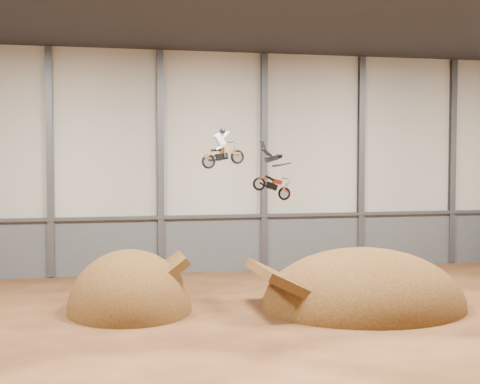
# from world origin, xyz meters

# --- Properties ---
(floor) EXTENTS (40.00, 40.00, 0.00)m
(floor) POSITION_xyz_m (0.00, 0.00, 0.00)
(floor) COLOR #452512
(floor) RESTS_ON ground
(back_wall) EXTENTS (40.00, 0.10, 14.00)m
(back_wall) POSITION_xyz_m (0.00, 15.00, 7.00)
(back_wall) COLOR beige
(back_wall) RESTS_ON ground
(lower_band_back) EXTENTS (39.80, 0.18, 3.50)m
(lower_band_back) POSITION_xyz_m (0.00, 14.90, 1.75)
(lower_band_back) COLOR #515359
(lower_band_back) RESTS_ON ground
(steel_rail) EXTENTS (39.80, 0.35, 0.20)m
(steel_rail) POSITION_xyz_m (0.00, 14.75, 3.55)
(steel_rail) COLOR #47494F
(steel_rail) RESTS_ON lower_band_back
(steel_column_1) EXTENTS (0.40, 0.36, 13.90)m
(steel_column_1) POSITION_xyz_m (-10.00, 14.80, 7.00)
(steel_column_1) COLOR #47494F
(steel_column_1) RESTS_ON ground
(steel_column_2) EXTENTS (0.40, 0.36, 13.90)m
(steel_column_2) POSITION_xyz_m (-3.33, 14.80, 7.00)
(steel_column_2) COLOR #47494F
(steel_column_2) RESTS_ON ground
(steel_column_3) EXTENTS (0.40, 0.36, 13.90)m
(steel_column_3) POSITION_xyz_m (3.33, 14.80, 7.00)
(steel_column_3) COLOR #47494F
(steel_column_3) RESTS_ON ground
(steel_column_4) EXTENTS (0.40, 0.36, 13.90)m
(steel_column_4) POSITION_xyz_m (10.00, 14.80, 7.00)
(steel_column_4) COLOR #47494F
(steel_column_4) RESTS_ON ground
(steel_column_5) EXTENTS (0.40, 0.36, 13.90)m
(steel_column_5) POSITION_xyz_m (16.67, 14.80, 7.00)
(steel_column_5) COLOR #47494F
(steel_column_5) RESTS_ON ground
(takeoff_ramp) EXTENTS (5.88, 6.78, 5.88)m
(takeoff_ramp) POSITION_xyz_m (-5.74, 4.75, 0.00)
(takeoff_ramp) COLOR #3D240F
(takeoff_ramp) RESTS_ON ground
(landing_ramp) EXTENTS (10.04, 8.88, 5.79)m
(landing_ramp) POSITION_xyz_m (5.47, 3.29, 0.00)
(landing_ramp) COLOR #3D240F
(landing_ramp) RESTS_ON ground
(fmx_rider_a) EXTENTS (2.59, 1.32, 2.30)m
(fmx_rider_a) POSITION_xyz_m (-1.17, 4.79, 7.89)
(fmx_rider_a) COLOR #BF5D0B
(fmx_rider_b) EXTENTS (3.18, 1.14, 2.90)m
(fmx_rider_b) POSITION_xyz_m (0.31, 1.67, 6.72)
(fmx_rider_b) COLOR #B02E11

